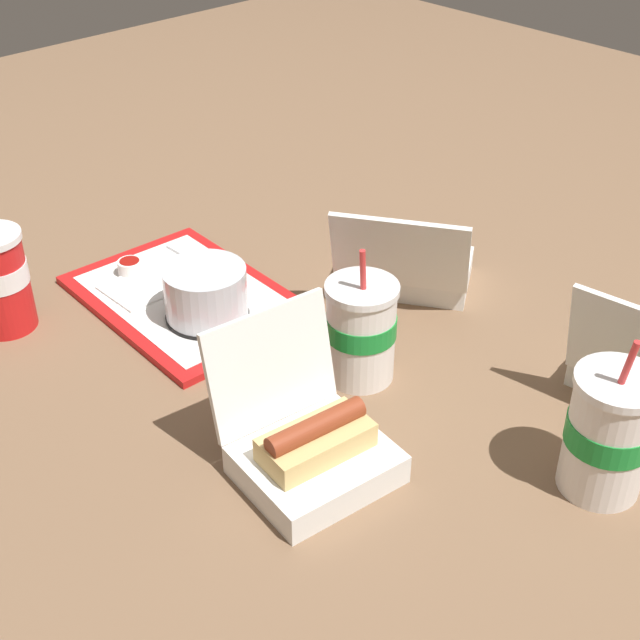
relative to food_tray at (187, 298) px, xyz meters
The scene contains 10 objects.
ground_plane 0.25m from the food_tray, 10.21° to the left, with size 3.20×3.20×0.00m, color brown.
food_tray is the anchor object (origin of this frame).
cake_container 0.09m from the food_tray, 11.08° to the right, with size 0.13×0.13×0.08m.
ketchup_cup 0.12m from the food_tray, 165.64° to the right, with size 0.04×0.04×0.02m.
napkin_stack 0.08m from the food_tray, 144.35° to the right, with size 0.10×0.10×0.00m, color white.
plastic_fork 0.11m from the food_tray, 141.66° to the left, with size 0.11×0.01×0.01m, color white.
clamshell_hotdog_back 0.43m from the food_tray, 15.87° to the right, with size 0.21×0.19×0.18m.
clamshell_hotdog_front 0.35m from the food_tray, 55.19° to the left, with size 0.28×0.27×0.17m.
soda_cup_right 0.68m from the food_tray, ahead, with size 0.10×0.10×0.22m.
soda_cup_back 0.33m from the food_tray, 11.18° to the left, with size 0.10×0.10×0.21m.
Camera 1 is at (0.76, -0.70, 0.76)m, focal length 50.00 mm.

